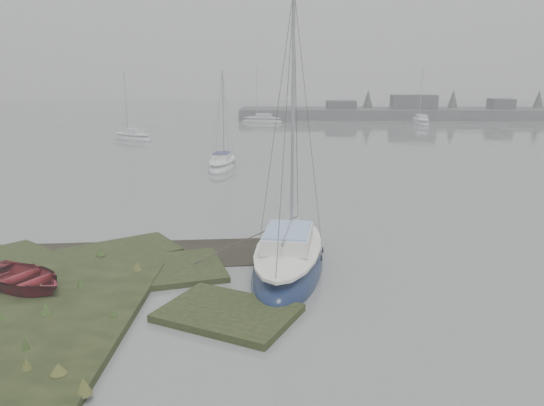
# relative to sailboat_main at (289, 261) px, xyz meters

# --- Properties ---
(ground) EXTENTS (160.00, 160.00, 0.00)m
(ground) POSITION_rel_sailboat_main_xyz_m (-2.17, 26.98, -0.30)
(ground) COLOR slate
(ground) RESTS_ON ground
(far_shoreline) EXTENTS (60.00, 8.00, 4.15)m
(far_shoreline) POSITION_rel_sailboat_main_xyz_m (24.67, 58.87, 0.55)
(far_shoreline) COLOR #4C4F51
(far_shoreline) RESTS_ON ground
(sailboat_main) EXTENTS (3.07, 7.09, 9.70)m
(sailboat_main) POSITION_rel_sailboat_main_xyz_m (0.00, 0.00, 0.00)
(sailboat_main) COLOR #111D3E
(sailboat_main) RESTS_ON ground
(sailboat_white) EXTENTS (2.06, 5.15, 7.11)m
(sailboat_white) POSITION_rel_sailboat_main_xyz_m (-4.34, 19.00, -0.08)
(sailboat_white) COLOR silver
(sailboat_white) RESTS_ON ground
(sailboat_far_a) EXTENTS (5.03, 4.16, 7.03)m
(sailboat_far_a) POSITION_rel_sailboat_main_xyz_m (-14.76, 34.23, -0.08)
(sailboat_far_a) COLOR silver
(sailboat_far_a) RESTS_ON ground
(sailboat_far_b) EXTENTS (1.98, 5.55, 7.76)m
(sailboat_far_b) POSITION_rel_sailboat_main_xyz_m (17.08, 50.61, -0.06)
(sailboat_far_b) COLOR #AAADB3
(sailboat_far_b) RESTS_ON ground
(sailboat_far_c) EXTENTS (5.70, 3.31, 7.64)m
(sailboat_far_c) POSITION_rel_sailboat_main_xyz_m (-2.89, 52.08, -0.06)
(sailboat_far_c) COLOR silver
(sailboat_far_c) RESTS_ON ground
(dinghy) EXTENTS (3.94, 3.62, 0.67)m
(dinghy) POSITION_rel_sailboat_main_xyz_m (-7.91, -2.20, 0.25)
(dinghy) COLOR maroon
(dinghy) RESTS_ON marsh_bank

